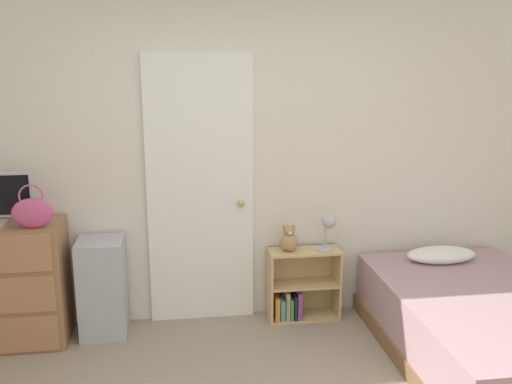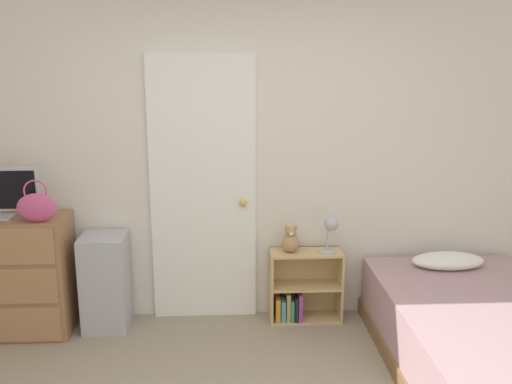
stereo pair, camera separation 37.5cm
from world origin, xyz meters
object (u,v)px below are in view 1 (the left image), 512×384
object	(u,v)px
storage_bin	(103,287)
bed	(483,328)
desk_lamp	(328,225)
dresser	(2,285)
teddy_bear	(289,240)
handbag	(32,212)
bookshelf	(299,289)

from	to	relation	value
storage_bin	bed	world-z (taller)	storage_bin
desk_lamp	bed	bearing A→B (deg)	-41.69
dresser	bed	distance (m)	3.40
bed	teddy_bear	bearing A→B (deg)	145.10
handbag	bookshelf	world-z (taller)	handbag
handbag	teddy_bear	world-z (taller)	handbag
teddy_bear	desk_lamp	distance (m)	0.33
dresser	storage_bin	world-z (taller)	dresser
bookshelf	teddy_bear	xyz separation A→B (m)	(-0.09, -0.01, 0.42)
dresser	desk_lamp	world-z (taller)	dresser
dresser	teddy_bear	size ratio (longest dim) A/B	4.22
dresser	bookshelf	xyz separation A→B (m)	(2.21, 0.10, -0.22)
storage_bin	bed	bearing A→B (deg)	-16.60
storage_bin	desk_lamp	distance (m)	1.78
desk_lamp	handbag	bearing A→B (deg)	-175.06
dresser	storage_bin	bearing A→B (deg)	3.64
desk_lamp	bed	xyz separation A→B (m)	(0.89, -0.79, -0.54)
bed	handbag	bearing A→B (deg)	168.62
bookshelf	bed	bearing A→B (deg)	-37.16
handbag	storage_bin	bearing A→B (deg)	22.88
handbag	desk_lamp	distance (m)	2.16
dresser	bed	xyz separation A→B (m)	(3.32, -0.74, -0.21)
storage_bin	bed	distance (m)	2.74
dresser	bookshelf	distance (m)	2.22
bookshelf	desk_lamp	world-z (taller)	desk_lamp
handbag	desk_lamp	size ratio (longest dim) A/B	1.04
dresser	teddy_bear	distance (m)	2.13
handbag	bookshelf	distance (m)	2.09
dresser	teddy_bear	xyz separation A→B (m)	(2.12, 0.10, 0.21)
handbag	desk_lamp	xyz separation A→B (m)	(2.14, 0.18, -0.24)
dresser	desk_lamp	bearing A→B (deg)	1.35
bed	storage_bin	bearing A→B (deg)	163.40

